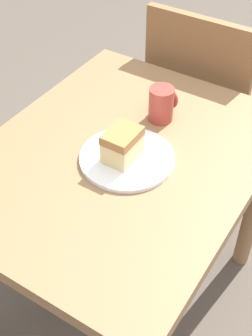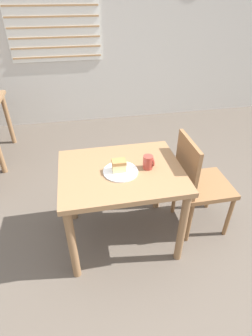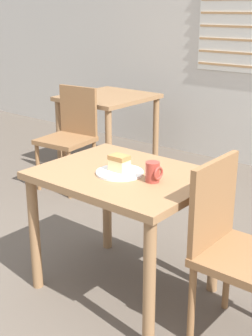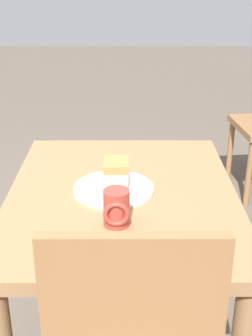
% 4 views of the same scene
% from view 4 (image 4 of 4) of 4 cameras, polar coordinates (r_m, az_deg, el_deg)
% --- Properties ---
extents(dining_table_near, '(0.91, 0.72, 0.72)m').
position_cam_4_polar(dining_table_near, '(1.54, -0.43, -6.81)').
color(dining_table_near, olive).
rests_on(dining_table_near, ground_plane).
extents(plate, '(0.26, 0.26, 0.01)m').
position_cam_4_polar(plate, '(1.48, -1.53, -2.55)').
color(plate, white).
rests_on(plate, dining_table_near).
extents(cake_slice, '(0.10, 0.08, 0.09)m').
position_cam_4_polar(cake_slice, '(1.47, -1.23, -0.65)').
color(cake_slice, '#E5CC89').
rests_on(cake_slice, plate).
extents(coffee_mug, '(0.08, 0.07, 0.10)m').
position_cam_4_polar(coffee_mug, '(1.28, -1.17, -4.94)').
color(coffee_mug, '#9E382D').
rests_on(coffee_mug, dining_table_near).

